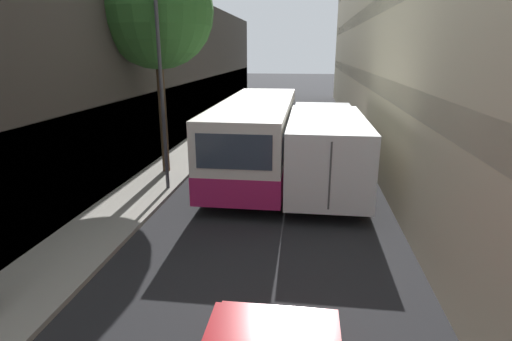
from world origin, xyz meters
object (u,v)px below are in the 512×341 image
at_px(box_truck, 324,144).
at_px(street_tree_left, 156,11).
at_px(bus, 257,135).
at_px(street_lamp, 158,43).

height_order(box_truck, street_tree_left, street_tree_left).
xyz_separation_m(bus, box_truck, (2.60, -1.12, -0.06)).
bearing_deg(box_truck, bus, 156.75).
bearing_deg(box_truck, street_tree_left, 175.89).
xyz_separation_m(box_truck, street_tree_left, (-6.16, 0.44, 4.61)).
bearing_deg(bus, street_lamp, -136.12).
height_order(box_truck, street_lamp, street_lamp).
xyz_separation_m(bus, street_tree_left, (-3.55, -0.68, 4.55)).
relative_size(bus, street_tree_left, 1.25).
xyz_separation_m(box_truck, street_lamp, (-5.40, -1.57, 3.47)).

